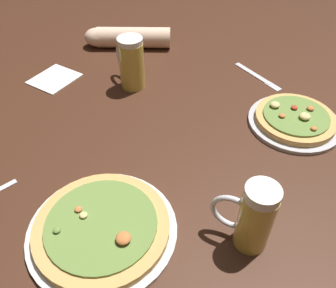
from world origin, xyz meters
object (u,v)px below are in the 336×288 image
at_px(pizza_plate_near, 102,228).
at_px(diner_arm, 125,37).
at_px(pizza_plate_far, 295,120).
at_px(beer_mug_dark, 131,63).
at_px(beer_mug_amber, 253,217).
at_px(knife_right, 258,76).
at_px(napkin_folded, 54,78).

distance_m(pizza_plate_near, diner_arm, 0.86).
relative_size(pizza_plate_near, pizza_plate_far, 1.21).
xyz_separation_m(pizza_plate_far, diner_arm, (-0.60, 0.41, 0.02)).
bearing_deg(beer_mug_dark, pizza_plate_near, -84.49).
relative_size(beer_mug_amber, knife_right, 1.01).
height_order(beer_mug_amber, napkin_folded, beer_mug_amber).
bearing_deg(pizza_plate_far, pizza_plate_near, -136.40).
relative_size(napkin_folded, knife_right, 0.87).
xyz_separation_m(pizza_plate_near, knife_right, (0.37, 0.69, -0.01)).
bearing_deg(napkin_folded, beer_mug_amber, -40.68).
xyz_separation_m(pizza_plate_far, napkin_folded, (-0.80, 0.14, -0.01)).
bearing_deg(beer_mug_amber, diner_arm, 118.91).
bearing_deg(knife_right, pizza_plate_near, -118.09).
xyz_separation_m(beer_mug_dark, knife_right, (0.43, 0.11, -0.08)).
distance_m(beer_mug_dark, knife_right, 0.45).
xyz_separation_m(pizza_plate_far, beer_mug_dark, (-0.52, 0.14, 0.07)).
height_order(knife_right, diner_arm, diner_arm).
relative_size(napkin_folded, diner_arm, 0.44).
height_order(pizza_plate_far, diner_arm, diner_arm).
height_order(beer_mug_dark, diner_arm, beer_mug_dark).
relative_size(pizza_plate_near, knife_right, 1.92).
bearing_deg(pizza_plate_far, diner_arm, 146.06).
distance_m(pizza_plate_far, napkin_folded, 0.81).
bearing_deg(diner_arm, napkin_folded, -125.77).
relative_size(knife_right, diner_arm, 0.50).
bearing_deg(pizza_plate_near, diner_arm, 99.46).
relative_size(pizza_plate_far, knife_right, 1.59).
xyz_separation_m(pizza_plate_near, napkin_folded, (-0.33, 0.58, -0.01)).
height_order(beer_mug_amber, diner_arm, beer_mug_amber).
distance_m(pizza_plate_near, pizza_plate_far, 0.64).
height_order(napkin_folded, knife_right, napkin_folded).
bearing_deg(napkin_folded, diner_arm, 54.23).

